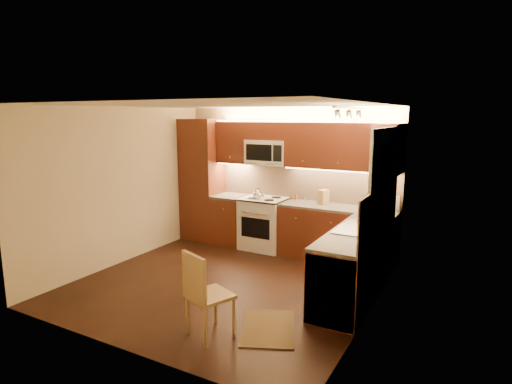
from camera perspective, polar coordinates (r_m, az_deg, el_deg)
The scene contains 37 objects.
floor at distance 6.21m, azimuth -3.74°, elevation -12.11°, with size 4.00×4.00×0.01m, color black.
ceiling at distance 5.74m, azimuth -4.03°, elevation 11.61°, with size 4.00×4.00×0.01m, color beige.
wall_back at distance 7.59m, azimuth 4.27°, elevation 1.82°, with size 4.00×0.01×2.50m, color beige.
wall_front at distance 4.34m, azimuth -18.26°, elevation -5.14°, with size 4.00×0.01×2.50m, color beige.
wall_left at distance 7.11m, azimuth -17.60°, elevation 0.80°, with size 0.01×4.00×2.50m, color beige.
wall_right at distance 5.08m, azimuth 15.53°, elevation -2.78°, with size 0.01×4.00×2.50m, color beige.
pantry at distance 8.17m, azimuth -7.23°, elevation 1.67°, with size 0.70×0.60×2.30m, color #44180E.
base_cab_back_left at distance 7.95m, azimuth -3.24°, elevation -3.80°, with size 0.62×0.60×0.86m, color #44180E.
counter_back_left at distance 7.85m, azimuth -3.27°, elevation -0.62°, with size 0.62×0.60×0.04m, color #3C3836.
base_cab_back_right at distance 7.12m, azimuth 10.84°, elevation -5.66°, with size 1.92×0.60×0.86m, color #44180E.
counter_back_right at distance 7.01m, azimuth 10.97°, elevation -2.12°, with size 1.92×0.60×0.04m, color #3C3836.
base_cab_right at distance 5.75m, azimuth 13.12°, elevation -9.64°, with size 0.60×2.00×0.86m, color #44180E.
counter_right at distance 5.62m, azimuth 13.31°, elevation -5.32°, with size 0.60×2.00×0.04m, color #3C3836.
dishwasher at distance 5.13m, azimuth 10.95°, elevation -12.10°, with size 0.58×0.60×0.84m, color silver.
backsplash_back at distance 7.45m, azimuth 6.68°, elevation 1.24°, with size 3.30×0.02×0.60m, color tan.
backsplash_right at distance 5.48m, azimuth 16.37°, elevation -2.42°, with size 0.02×2.00×0.60m, color tan.
upper_cab_back_left at distance 7.83m, azimuth -2.86°, elevation 6.71°, with size 0.62×0.35×0.75m, color #44180E.
upper_cab_back_right at distance 6.99m, azimuth 11.56°, elevation 6.07°, with size 1.92×0.35×0.75m, color #44180E.
upper_cab_bridge at distance 7.48m, azimuth 1.68°, elevation 8.23°, with size 0.76×0.35×0.31m, color #44180E.
upper_cab_right_corner at distance 6.38m, azimuth 17.19°, elevation 5.43°, with size 0.35×0.50×0.75m, color #44180E.
stove at distance 7.59m, azimuth 1.10°, elevation -4.24°, with size 0.76×0.65×0.92m, color silver, non-canonical shape.
microwave at distance 7.49m, azimuth 1.61°, elevation 5.36°, with size 0.76×0.38×0.44m, color silver, non-canonical shape.
window_frame at distance 5.55m, azimuth 16.87°, elevation 1.92°, with size 0.03×1.44×1.24m, color silver.
window_blinds at distance 5.56m, azimuth 16.67°, elevation 1.94°, with size 0.02×1.36×1.16m, color silver.
sink at distance 5.73m, azimuth 13.75°, elevation -4.04°, with size 0.52×0.86×0.15m, color silver, non-canonical shape.
faucet at distance 5.68m, azimuth 15.54°, elevation -3.49°, with size 0.20×0.04×0.30m, color silver, non-canonical shape.
track_light_bar at distance 5.46m, azimuth 12.46°, elevation 11.05°, with size 0.04×1.20×0.03m, color silver.
kettle at distance 7.39m, azimuth 0.21°, elevation -0.20°, with size 0.17×0.17×0.20m, color silver, non-canonical shape.
toaster_oven at distance 6.97m, azimuth 16.92°, elevation -1.23°, with size 0.42×0.31×0.25m, color silver.
knife_block at distance 7.14m, azimuth 9.07°, elevation -0.67°, with size 0.11×0.18×0.24m, color olive.
spice_jar_a at distance 7.40m, azimuth 6.71°, elevation -0.84°, with size 0.04×0.04×0.09m, color silver.
spice_jar_b at distance 7.53m, azimuth 5.02°, elevation -0.62°, with size 0.04×0.04×0.09m, color brown.
spice_jar_c at distance 7.22m, azimuth 8.35°, elevation -1.09°, with size 0.04×0.04×0.10m, color silver.
spice_jar_d at distance 7.50m, azimuth 5.51°, elevation -0.65°, with size 0.04×0.04×0.09m, color #AC6333.
soap_bottle at distance 6.39m, azimuth 16.98°, elevation -2.59°, with size 0.08×0.08×0.18m, color silver.
rug at distance 5.00m, azimuth 1.65°, elevation -17.84°, with size 0.58×0.87×0.01m, color black.
dining_chair at distance 4.70m, azimuth -6.21°, elevation -13.45°, with size 0.42×0.42×0.96m, color olive, non-canonical shape.
Camera 1 is at (3.10, -4.83, 2.37)m, focal length 29.67 mm.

